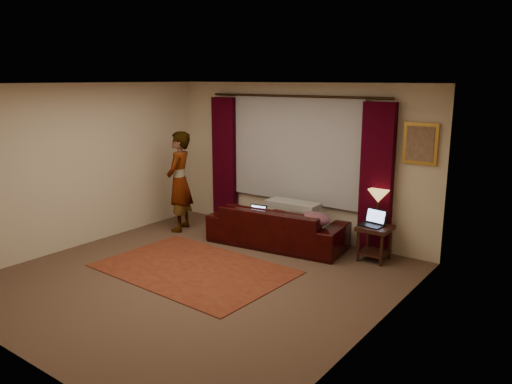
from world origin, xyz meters
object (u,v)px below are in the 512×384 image
sofa (277,218)px  laptop_table (372,218)px  tiffany_lamp (378,207)px  person (179,182)px  end_table (374,243)px  laptop_sofa (255,213)px

sofa → laptop_table: bearing=-178.1°
sofa → laptop_table: 1.55m
sofa → tiffany_lamp: 1.62m
person → sofa: bearing=76.0°
end_table → sofa: bearing=-169.9°
person → end_table: bearing=76.1°
laptop_table → person: (-3.38, -0.58, 0.23)m
laptop_table → person: 3.43m
sofa → end_table: (1.57, 0.28, -0.18)m
tiffany_lamp → end_table: bearing=-73.9°
laptop_sofa → person: bearing=175.3°
person → laptop_table: bearing=75.7°
tiffany_lamp → laptop_table: size_ratio=1.41×
laptop_table → person: size_ratio=0.21×
end_table → laptop_table: (-0.05, -0.03, 0.39)m
laptop_sofa → end_table: 1.92m
end_table → tiffany_lamp: tiffany_lamp is taller
person → tiffany_lamp: bearing=78.9°
end_table → laptop_table: laptop_table is taller
sofa → laptop_sofa: 0.38m
sofa → person: person is taller
end_table → person: bearing=-170.0°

